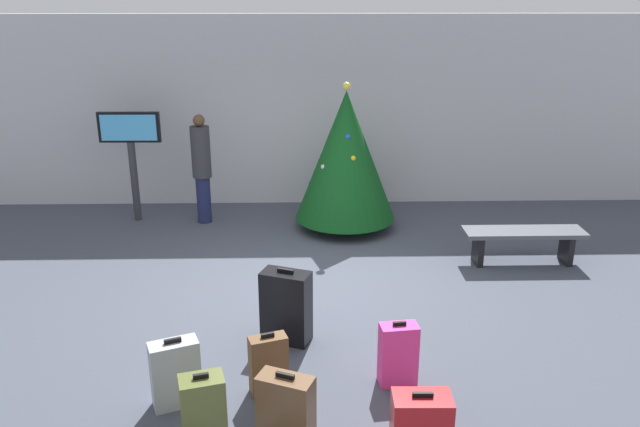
% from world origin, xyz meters
% --- Properties ---
extents(ground_plane, '(16.00, 16.00, 0.00)m').
position_xyz_m(ground_plane, '(0.00, 0.00, 0.00)').
color(ground_plane, '#424754').
extents(back_wall, '(16.00, 0.20, 3.24)m').
position_xyz_m(back_wall, '(0.00, 3.57, 1.62)').
color(back_wall, silver).
rests_on(back_wall, ground_plane).
extents(holiday_tree, '(1.57, 1.57, 2.30)m').
position_xyz_m(holiday_tree, '(0.70, 2.18, 1.18)').
color(holiday_tree, '#4C3319').
rests_on(holiday_tree, ground_plane).
extents(flight_info_kiosk, '(0.98, 0.12, 1.79)m').
position_xyz_m(flight_info_kiosk, '(-2.71, 2.63, 1.27)').
color(flight_info_kiosk, '#333338').
rests_on(flight_info_kiosk, ground_plane).
extents(waiting_bench, '(1.65, 0.44, 0.48)m').
position_xyz_m(waiting_bench, '(3.07, 0.72, 0.37)').
color(waiting_bench, '#4C5159').
rests_on(waiting_bench, ground_plane).
extents(traveller_0, '(0.43, 0.43, 1.77)m').
position_xyz_m(traveller_0, '(-1.59, 2.50, 0.94)').
color(traveller_0, '#1E234C').
rests_on(traveller_0, ground_plane).
extents(suitcase_0, '(0.38, 0.24, 0.66)m').
position_xyz_m(suitcase_0, '(0.94, -2.10, 0.31)').
color(suitcase_0, '#E5388C').
rests_on(suitcase_0, ground_plane).
extents(suitcase_1, '(0.41, 0.33, 0.66)m').
position_xyz_m(suitcase_1, '(-0.78, -2.91, 0.31)').
color(suitcase_1, '#59602D').
rests_on(suitcase_1, ground_plane).
extents(suitcase_2, '(0.57, 0.43, 0.84)m').
position_xyz_m(suitcase_2, '(-0.14, -1.28, 0.40)').
color(suitcase_2, black).
rests_on(suitcase_2, ground_plane).
extents(suitcase_3, '(0.47, 0.29, 0.61)m').
position_xyz_m(suitcase_3, '(0.97, -3.13, 0.28)').
color(suitcase_3, '#B2191E').
rests_on(suitcase_3, ground_plane).
extents(suitcase_4, '(0.51, 0.38, 0.64)m').
position_xyz_m(suitcase_4, '(-0.11, -2.89, 0.30)').
color(suitcase_4, brown).
rests_on(suitcase_4, ground_plane).
extents(suitcase_5, '(0.48, 0.35, 0.68)m').
position_xyz_m(suitcase_5, '(-1.11, -2.39, 0.32)').
color(suitcase_5, '#9EA0A5').
rests_on(suitcase_5, ground_plane).
extents(suitcase_6, '(0.38, 0.27, 0.62)m').
position_xyz_m(suitcase_6, '(-0.29, -2.21, 0.29)').
color(suitcase_6, brown).
rests_on(suitcase_6, ground_plane).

